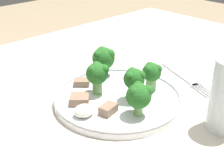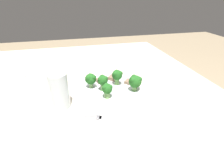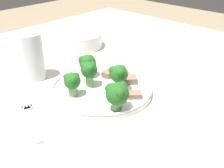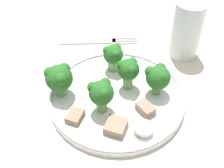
# 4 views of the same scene
# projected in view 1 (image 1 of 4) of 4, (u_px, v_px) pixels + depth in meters

# --- Properties ---
(table) EXTENTS (1.33, 1.09, 0.73)m
(table) POSITION_uv_depth(u_px,v_px,m) (140.00, 159.00, 0.59)
(table) COLOR beige
(table) RESTS_ON ground_plane
(dinner_plate) EXTENTS (0.25, 0.25, 0.02)m
(dinner_plate) POSITION_uv_depth(u_px,v_px,m) (118.00, 98.00, 0.61)
(dinner_plate) COLOR white
(dinner_plate) RESTS_ON table
(fork) EXTENTS (0.08, 0.18, 0.00)m
(fork) POSITION_uv_depth(u_px,v_px,m) (185.00, 78.00, 0.71)
(fork) COLOR #B2B2B7
(fork) RESTS_ON table
(broccoli_floret_near_rim_left) EXTENTS (0.04, 0.04, 0.06)m
(broccoli_floret_near_rim_left) POSITION_uv_depth(u_px,v_px,m) (152.00, 73.00, 0.63)
(broccoli_floret_near_rim_left) COLOR #709E56
(broccoli_floret_near_rim_left) RESTS_ON dinner_plate
(broccoli_floret_center_left) EXTENTS (0.04, 0.04, 0.06)m
(broccoli_floret_center_left) POSITION_uv_depth(u_px,v_px,m) (134.00, 80.00, 0.58)
(broccoli_floret_center_left) COLOR #709E56
(broccoli_floret_center_left) RESTS_ON dinner_plate
(broccoli_floret_back_left) EXTENTS (0.05, 0.05, 0.06)m
(broccoli_floret_back_left) POSITION_uv_depth(u_px,v_px,m) (103.00, 58.00, 0.68)
(broccoli_floret_back_left) COLOR #709E56
(broccoli_floret_back_left) RESTS_ON dinner_plate
(broccoli_floret_front_left) EXTENTS (0.04, 0.04, 0.07)m
(broccoli_floret_front_left) POSITION_uv_depth(u_px,v_px,m) (98.00, 74.00, 0.61)
(broccoli_floret_front_left) COLOR #709E56
(broccoli_floret_front_left) RESTS_ON dinner_plate
(broccoli_floret_center_back) EXTENTS (0.05, 0.04, 0.06)m
(broccoli_floret_center_back) POSITION_uv_depth(u_px,v_px,m) (140.00, 95.00, 0.54)
(broccoli_floret_center_back) COLOR #709E56
(broccoli_floret_center_back) RESTS_ON dinner_plate
(meat_slice_front_slice) EXTENTS (0.05, 0.05, 0.02)m
(meat_slice_front_slice) POSITION_uv_depth(u_px,v_px,m) (80.00, 99.00, 0.59)
(meat_slice_front_slice) COLOR #846651
(meat_slice_front_slice) RESTS_ON dinner_plate
(meat_slice_middle_slice) EXTENTS (0.04, 0.04, 0.01)m
(meat_slice_middle_slice) POSITION_uv_depth(u_px,v_px,m) (80.00, 83.00, 0.65)
(meat_slice_middle_slice) COLOR #846651
(meat_slice_middle_slice) RESTS_ON dinner_plate
(meat_slice_rear_slice) EXTENTS (0.04, 0.03, 0.02)m
(meat_slice_rear_slice) POSITION_uv_depth(u_px,v_px,m) (108.00, 109.00, 0.56)
(meat_slice_rear_slice) COLOR #846651
(meat_slice_rear_slice) RESTS_ON dinner_plate
(sauce_dollop) EXTENTS (0.04, 0.03, 0.02)m
(sauce_dollop) POSITION_uv_depth(u_px,v_px,m) (84.00, 111.00, 0.55)
(sauce_dollop) COLOR silver
(sauce_dollop) RESTS_ON dinner_plate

